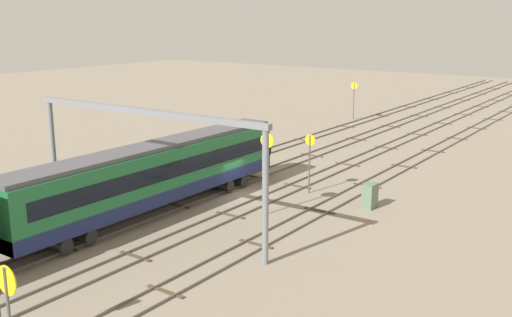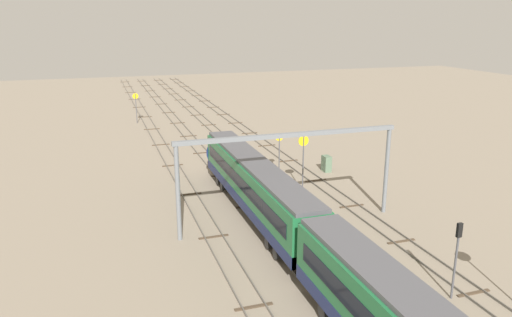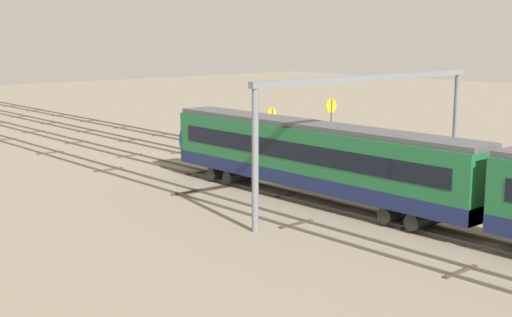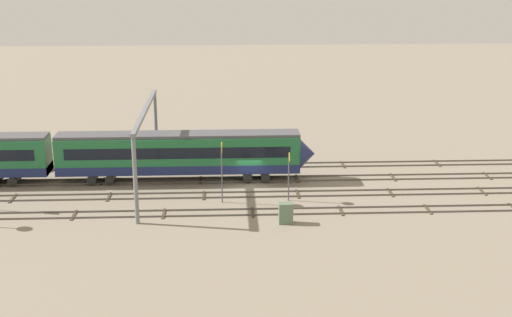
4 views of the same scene
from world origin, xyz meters
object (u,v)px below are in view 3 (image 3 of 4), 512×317
at_px(speed_sign_distant_end, 272,128).
at_px(relay_cabinet, 326,148).
at_px(overhead_gantry, 370,106).
at_px(speed_sign_near_foreground, 331,125).

height_order(speed_sign_distant_end, relay_cabinet, speed_sign_distant_end).
bearing_deg(relay_cabinet, overhead_gantry, 142.52).
relative_size(overhead_gantry, speed_sign_near_foreground, 3.28).
height_order(speed_sign_near_foreground, relay_cabinet, speed_sign_near_foreground).
distance_m(speed_sign_near_foreground, speed_sign_distant_end, 6.18).
bearing_deg(speed_sign_distant_end, relay_cabinet, -97.65).
bearing_deg(speed_sign_distant_end, overhead_gantry, 162.50).
bearing_deg(relay_cabinet, speed_sign_near_foreground, 135.62).
relative_size(overhead_gantry, relay_cabinet, 10.49).
bearing_deg(overhead_gantry, speed_sign_distant_end, -17.50).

